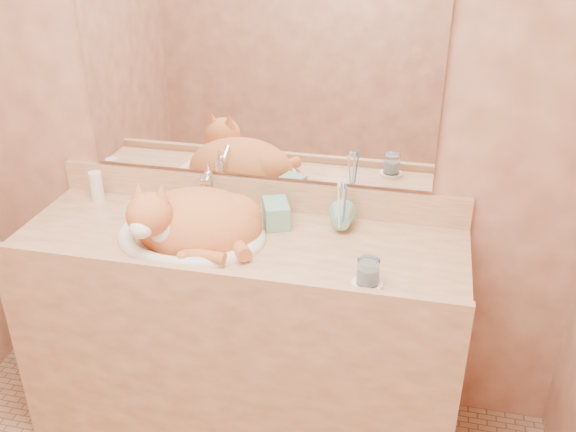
% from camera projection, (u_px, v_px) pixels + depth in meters
% --- Properties ---
extents(wall_back, '(2.40, 0.02, 2.50)m').
position_uv_depth(wall_back, '(256.00, 107.00, 2.31)').
color(wall_back, '#935943').
rests_on(wall_back, ground).
extents(vanity_counter, '(1.60, 0.55, 0.85)m').
position_uv_depth(vanity_counter, '(242.00, 336.00, 2.46)').
color(vanity_counter, '#9D6B46').
rests_on(vanity_counter, floor).
extents(mirror, '(1.30, 0.02, 0.80)m').
position_uv_depth(mirror, '(254.00, 69.00, 2.24)').
color(mirror, white).
rests_on(mirror, wall_back).
extents(sink_basin, '(0.61, 0.55, 0.16)m').
position_uv_depth(sink_basin, '(190.00, 217.00, 2.24)').
color(sink_basin, white).
rests_on(sink_basin, vanity_counter).
extents(faucet, '(0.08, 0.14, 0.19)m').
position_uv_depth(faucet, '(209.00, 190.00, 2.41)').
color(faucet, white).
rests_on(faucet, vanity_counter).
extents(cat, '(0.48, 0.41, 0.25)m').
position_uv_depth(cat, '(192.00, 219.00, 2.23)').
color(cat, '#C05F2C').
rests_on(cat, sink_basin).
extents(soap_dispenser, '(0.12, 0.12, 0.20)m').
position_uv_depth(soap_dispenser, '(278.00, 208.00, 2.26)').
color(soap_dispenser, '#70B391').
rests_on(soap_dispenser, vanity_counter).
extents(toothbrush_cup, '(0.11, 0.11, 0.09)m').
position_uv_depth(toothbrush_cup, '(341.00, 224.00, 2.26)').
color(toothbrush_cup, '#70B391').
rests_on(toothbrush_cup, vanity_counter).
extents(toothbrushes, '(0.04, 0.04, 0.21)m').
position_uv_depth(toothbrushes, '(342.00, 204.00, 2.23)').
color(toothbrushes, white).
rests_on(toothbrushes, toothbrush_cup).
extents(saucer, '(0.10, 0.10, 0.01)m').
position_uv_depth(saucer, '(367.00, 284.00, 2.00)').
color(saucer, white).
rests_on(saucer, vanity_counter).
extents(water_glass, '(0.07, 0.07, 0.08)m').
position_uv_depth(water_glass, '(368.00, 272.00, 1.98)').
color(water_glass, silver).
rests_on(water_glass, saucer).
extents(lotion_bottle, '(0.05, 0.05, 0.12)m').
position_uv_depth(lotion_bottle, '(97.00, 186.00, 2.52)').
color(lotion_bottle, white).
rests_on(lotion_bottle, vanity_counter).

